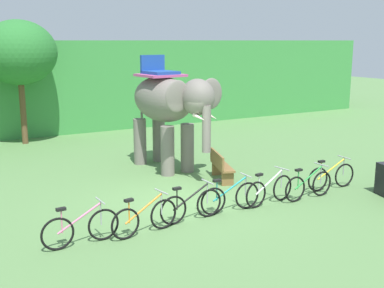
{
  "coord_description": "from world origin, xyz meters",
  "views": [
    {
      "loc": [
        -5.84,
        -11.02,
        4.25
      ],
      "look_at": [
        0.91,
        1.0,
        1.3
      ],
      "focal_mm": 45.31,
      "sensor_mm": 36.0,
      "label": 1
    }
  ],
  "objects_px": {
    "bike_white": "(269,190)",
    "bike_yellow": "(331,176)",
    "bike_black": "(191,205)",
    "bike_teal": "(230,197)",
    "bike_pink": "(81,228)",
    "wooden_bench": "(220,165)",
    "elephant": "(168,104)",
    "tree_left": "(19,53)",
    "bike_green": "(309,185)",
    "bike_orange": "(145,218)"
  },
  "relations": [
    {
      "from": "bike_green",
      "to": "bike_black",
      "type": "bearing_deg",
      "value": 177.96
    },
    {
      "from": "bike_teal",
      "to": "bike_white",
      "type": "bearing_deg",
      "value": -0.48
    },
    {
      "from": "tree_left",
      "to": "bike_pink",
      "type": "bearing_deg",
      "value": -94.99
    },
    {
      "from": "bike_orange",
      "to": "bike_black",
      "type": "distance_m",
      "value": 1.32
    },
    {
      "from": "bike_white",
      "to": "bike_yellow",
      "type": "distance_m",
      "value": 2.41
    },
    {
      "from": "bike_orange",
      "to": "tree_left",
      "type": "bearing_deg",
      "value": 92.16
    },
    {
      "from": "tree_left",
      "to": "bike_orange",
      "type": "bearing_deg",
      "value": -87.84
    },
    {
      "from": "bike_orange",
      "to": "wooden_bench",
      "type": "xyz_separation_m",
      "value": [
        3.79,
        2.79,
        0.09
      ]
    },
    {
      "from": "elephant",
      "to": "bike_green",
      "type": "bearing_deg",
      "value": -67.17
    },
    {
      "from": "bike_orange",
      "to": "bike_teal",
      "type": "distance_m",
      "value": 2.48
    },
    {
      "from": "tree_left",
      "to": "bike_teal",
      "type": "relative_size",
      "value": 2.98
    },
    {
      "from": "elephant",
      "to": "bike_white",
      "type": "bearing_deg",
      "value": -80.45
    },
    {
      "from": "bike_teal",
      "to": "bike_white",
      "type": "relative_size",
      "value": 1.01
    },
    {
      "from": "tree_left",
      "to": "bike_black",
      "type": "height_order",
      "value": "tree_left"
    },
    {
      "from": "bike_teal",
      "to": "bike_pink",
      "type": "bearing_deg",
      "value": -177.67
    },
    {
      "from": "bike_pink",
      "to": "bike_teal",
      "type": "height_order",
      "value": "same"
    },
    {
      "from": "bike_black",
      "to": "bike_teal",
      "type": "xyz_separation_m",
      "value": [
        1.16,
        0.06,
        0.0
      ]
    },
    {
      "from": "bike_orange",
      "to": "bike_white",
      "type": "relative_size",
      "value": 1.0
    },
    {
      "from": "bike_pink",
      "to": "bike_yellow",
      "type": "distance_m",
      "value": 7.53
    },
    {
      "from": "tree_left",
      "to": "bike_pink",
      "type": "relative_size",
      "value": 2.98
    },
    {
      "from": "wooden_bench",
      "to": "bike_pink",
      "type": "bearing_deg",
      "value": -152.77
    },
    {
      "from": "bike_orange",
      "to": "bike_white",
      "type": "xyz_separation_m",
      "value": [
        3.7,
        0.26,
        0.0
      ]
    },
    {
      "from": "elephant",
      "to": "bike_pink",
      "type": "distance_m",
      "value": 6.6
    },
    {
      "from": "wooden_bench",
      "to": "elephant",
      "type": "bearing_deg",
      "value": 113.45
    },
    {
      "from": "bike_teal",
      "to": "bike_green",
      "type": "height_order",
      "value": "same"
    },
    {
      "from": "elephant",
      "to": "bike_teal",
      "type": "height_order",
      "value": "elephant"
    },
    {
      "from": "bike_black",
      "to": "bike_white",
      "type": "bearing_deg",
      "value": 1.3
    },
    {
      "from": "bike_pink",
      "to": "bike_green",
      "type": "distance_m",
      "value": 6.32
    },
    {
      "from": "bike_black",
      "to": "bike_teal",
      "type": "distance_m",
      "value": 1.17
    },
    {
      "from": "tree_left",
      "to": "wooden_bench",
      "type": "bearing_deg",
      "value": -64.03
    },
    {
      "from": "bike_orange",
      "to": "bike_teal",
      "type": "xyz_separation_m",
      "value": [
        2.47,
        0.27,
        0.0
      ]
    },
    {
      "from": "elephant",
      "to": "wooden_bench",
      "type": "distance_m",
      "value": 2.72
    },
    {
      "from": "bike_pink",
      "to": "bike_black",
      "type": "height_order",
      "value": "same"
    },
    {
      "from": "bike_black",
      "to": "bike_teal",
      "type": "bearing_deg",
      "value": 3.18
    },
    {
      "from": "elephant",
      "to": "bike_black",
      "type": "bearing_deg",
      "value": -110.02
    },
    {
      "from": "tree_left",
      "to": "bike_teal",
      "type": "bearing_deg",
      "value": -75.45
    },
    {
      "from": "elephant",
      "to": "wooden_bench",
      "type": "xyz_separation_m",
      "value": [
        0.84,
        -1.93,
        -1.72
      ]
    },
    {
      "from": "elephant",
      "to": "wooden_bench",
      "type": "bearing_deg",
      "value": -66.55
    },
    {
      "from": "elephant",
      "to": "bike_pink",
      "type": "height_order",
      "value": "elephant"
    },
    {
      "from": "bike_pink",
      "to": "bike_orange",
      "type": "distance_m",
      "value": 1.42
    },
    {
      "from": "elephant",
      "to": "bike_yellow",
      "type": "xyz_separation_m",
      "value": [
        3.15,
        -4.29,
        -1.82
      ]
    },
    {
      "from": "tree_left",
      "to": "bike_pink",
      "type": "xyz_separation_m",
      "value": [
        -0.99,
        -11.33,
        -3.38
      ]
    },
    {
      "from": "bike_black",
      "to": "bike_orange",
      "type": "bearing_deg",
      "value": -171.16
    },
    {
      "from": "bike_green",
      "to": "bike_white",
      "type": "bearing_deg",
      "value": 171.38
    },
    {
      "from": "tree_left",
      "to": "bike_pink",
      "type": "height_order",
      "value": "tree_left"
    },
    {
      "from": "elephant",
      "to": "bike_orange",
      "type": "distance_m",
      "value": 5.85
    },
    {
      "from": "bike_white",
      "to": "bike_black",
      "type": "bearing_deg",
      "value": -178.7
    },
    {
      "from": "bike_orange",
      "to": "bike_white",
      "type": "height_order",
      "value": "same"
    },
    {
      "from": "bike_teal",
      "to": "tree_left",
      "type": "bearing_deg",
      "value": 104.55
    },
    {
      "from": "wooden_bench",
      "to": "bike_black",
      "type": "bearing_deg",
      "value": -133.81
    }
  ]
}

